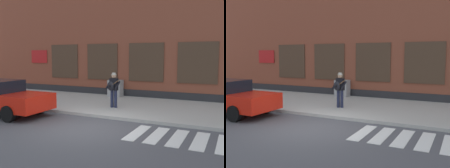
# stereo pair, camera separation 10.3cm
# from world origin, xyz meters

# --- Properties ---
(ground_plane) EXTENTS (160.00, 160.00, 0.00)m
(ground_plane) POSITION_xyz_m (0.00, 0.00, 0.00)
(ground_plane) COLOR #4C4C51
(sidewalk) EXTENTS (28.00, 5.37, 0.13)m
(sidewalk) POSITION_xyz_m (0.00, 4.19, 0.07)
(sidewalk) COLOR #ADAAA3
(sidewalk) RESTS_ON ground
(building_backdrop) EXTENTS (28.00, 4.06, 8.99)m
(building_backdrop) POSITION_xyz_m (-0.00, 8.87, 4.49)
(building_backdrop) COLOR brown
(building_backdrop) RESTS_ON ground
(crosswalk) EXTENTS (5.20, 1.90, 0.01)m
(crosswalk) POSITION_xyz_m (4.32, 0.21, 0.01)
(crosswalk) COLOR silver
(crosswalk) RESTS_ON ground
(red_car) EXTENTS (4.63, 2.04, 1.53)m
(red_car) POSITION_xyz_m (-4.55, 0.26, 0.77)
(red_car) COLOR red
(red_car) RESTS_ON ground
(busker) EXTENTS (0.70, 0.52, 1.68)m
(busker) POSITION_xyz_m (-0.40, 3.20, 1.08)
(busker) COLOR #1E233D
(busker) RESTS_ON sidewalk
(utility_box) EXTENTS (0.82, 0.64, 1.00)m
(utility_box) POSITION_xyz_m (-1.79, 6.43, 0.63)
(utility_box) COLOR #9E9E9E
(utility_box) RESTS_ON sidewalk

